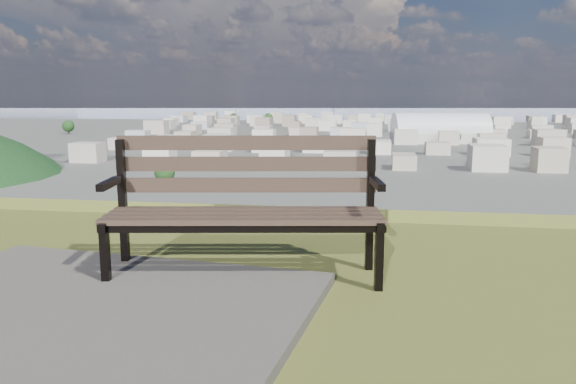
# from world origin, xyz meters

# --- Properties ---
(park_bench) EXTENTS (2.03, 0.93, 1.02)m
(park_bench) POSITION_xyz_m (-0.99, 2.09, 25.58)
(park_bench) COLOR #3C2B22
(park_bench) RESTS_ON hilltop_mesa
(arena) EXTENTS (53.19, 30.19, 21.16)m
(arena) POSITION_xyz_m (33.43, 311.43, 4.99)
(arena) COLOR beige
(arena) RESTS_ON ground
(city_blocks) EXTENTS (395.00, 361.00, 7.00)m
(city_blocks) POSITION_xyz_m (0.00, 394.44, 3.50)
(city_blocks) COLOR silver
(city_blocks) RESTS_ON ground
(city_trees) EXTENTS (406.52, 387.20, 9.98)m
(city_trees) POSITION_xyz_m (-26.39, 319.00, 4.83)
(city_trees) COLOR black
(city_trees) RESTS_ON ground
(bay_water) EXTENTS (2400.00, 700.00, 0.12)m
(bay_water) POSITION_xyz_m (0.00, 900.00, 0.00)
(bay_water) COLOR #838EA7
(bay_water) RESTS_ON ground
(far_hills) EXTENTS (2050.00, 340.00, 60.00)m
(far_hills) POSITION_xyz_m (-60.92, 1402.93, 25.47)
(far_hills) COLOR #939FB6
(far_hills) RESTS_ON ground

